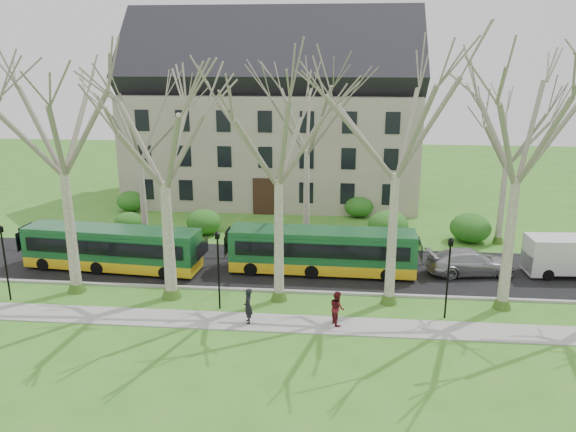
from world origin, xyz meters
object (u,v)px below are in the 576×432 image
object	(u,v)px
sedan	(470,262)
van_a	(573,256)
bus_follow	(322,251)
pedestrian_a	(248,306)
bus_lead	(112,248)
pedestrian_b	(337,308)

from	to	relation	value
sedan	van_a	bearing A→B (deg)	-96.35
bus_follow	pedestrian_a	xyz separation A→B (m)	(-3.51, -7.37, -0.51)
bus_lead	van_a	distance (m)	28.89
bus_lead	pedestrian_b	bearing A→B (deg)	-18.96
van_a	bus_follow	bearing A→B (deg)	-179.32
bus_lead	pedestrian_a	distance (m)	11.89
bus_lead	van_a	bearing A→B (deg)	8.28
bus_follow	sedan	distance (m)	9.28
bus_follow	pedestrian_a	world-z (taller)	bus_follow
bus_lead	van_a	world-z (taller)	bus_lead
pedestrian_a	pedestrian_b	world-z (taller)	pedestrian_a
bus_lead	sedan	bearing A→B (deg)	8.27
sedan	pedestrian_b	xyz separation A→B (m)	(-8.23, -7.67, 0.10)
van_a	pedestrian_a	world-z (taller)	van_a
bus_lead	bus_follow	distance (m)	13.35
bus_follow	sedan	bearing A→B (deg)	4.95
bus_lead	pedestrian_b	size ratio (longest dim) A/B	6.36
sedan	pedestrian_a	world-z (taller)	pedestrian_a
sedan	pedestrian_a	size ratio (longest dim) A/B	2.91
sedan	van_a	distance (m)	6.29
sedan	bus_follow	bearing A→B (deg)	84.08
pedestrian_a	pedestrian_b	size ratio (longest dim) A/B	1.05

